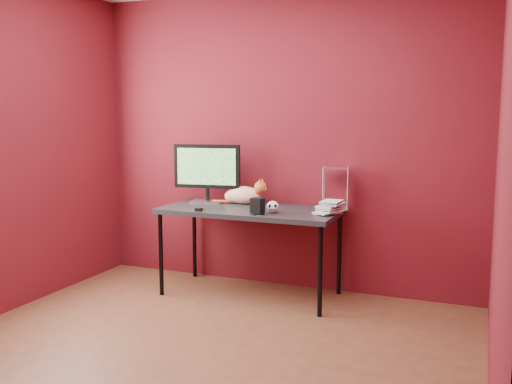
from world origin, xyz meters
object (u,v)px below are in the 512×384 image
at_px(desk, 250,214).
at_px(monitor, 207,170).
at_px(skull_mug, 273,207).
at_px(book_stack, 324,139).
at_px(speaker, 257,207).
at_px(cat, 244,195).

distance_m(desk, monitor, 0.59).
bearing_deg(skull_mug, monitor, 140.84).
xyz_separation_m(monitor, book_stack, (1.09, -0.11, 0.31)).
bearing_deg(speaker, desk, 131.54).
height_order(desk, cat, cat).
xyz_separation_m(desk, book_stack, (0.62, 0.02, 0.65)).
relative_size(desk, speaker, 11.40).
bearing_deg(book_stack, cat, 166.74).
bearing_deg(cat, desk, -50.86).
bearing_deg(monitor, speaker, -39.34).
xyz_separation_m(desk, speaker, (0.16, -0.24, 0.11)).
height_order(cat, skull_mug, cat).
bearing_deg(skull_mug, book_stack, 4.46).
xyz_separation_m(monitor, speaker, (0.63, -0.37, -0.23)).
bearing_deg(book_stack, monitor, 174.34).
relative_size(cat, skull_mug, 4.66).
height_order(speaker, book_stack, book_stack).
distance_m(desk, book_stack, 0.90).
height_order(desk, book_stack, book_stack).
distance_m(monitor, cat, 0.39).
bearing_deg(desk, cat, 126.55).
distance_m(cat, book_stack, 0.95).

